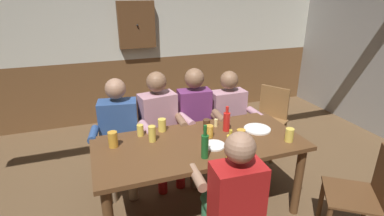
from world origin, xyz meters
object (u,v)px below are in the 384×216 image
(pint_glass_2, at_px, (162,125))
(pint_glass_4, at_px, (152,134))
(person_0, at_px, (119,131))
(person_4, at_px, (233,194))
(bottle_0, at_px, (205,145))
(pint_glass_0, at_px, (289,135))
(dining_table, at_px, (200,152))
(person_2, at_px, (196,119))
(person_3, at_px, (230,116))
(plate_1, at_px, (214,145))
(pint_glass_5, at_px, (140,130))
(pint_glass_3, at_px, (207,125))
(plate_0, at_px, (257,129))
(pint_glass_1, at_px, (209,131))
(wall_dart_cabinet, at_px, (136,25))
(table_candle, at_px, (216,123))
(bottle_1, at_px, (227,121))
(chair_empty_near_left, at_px, (364,194))
(bottle_2, at_px, (230,147))
(pint_glass_7, at_px, (113,139))
(pint_glass_6, at_px, (241,136))
(chair_empty_near_right, at_px, (269,118))
(person_1, at_px, (160,123))

(pint_glass_2, relative_size, pint_glass_4, 0.83)
(person_0, xyz_separation_m, person_4, (0.66, -1.33, -0.02))
(bottle_0, relative_size, pint_glass_0, 2.35)
(dining_table, bearing_deg, person_2, 72.25)
(person_3, distance_m, plate_1, 0.96)
(person_0, relative_size, pint_glass_5, 11.17)
(pint_glass_3, bearing_deg, dining_table, -126.31)
(plate_0, xyz_separation_m, pint_glass_2, (-0.90, 0.30, 0.05))
(pint_glass_1, distance_m, wall_dart_cabinet, 2.52)
(dining_table, distance_m, pint_glass_3, 0.30)
(table_candle, relative_size, plate_1, 0.40)
(bottle_1, distance_m, pint_glass_2, 0.63)
(plate_0, distance_m, pint_glass_5, 1.15)
(bottle_1, bearing_deg, pint_glass_2, 160.69)
(wall_dart_cabinet, bearing_deg, pint_glass_3, -83.64)
(plate_0, relative_size, bottle_1, 1.03)
(pint_glass_2, bearing_deg, chair_empty_near_left, -39.15)
(plate_1, xyz_separation_m, bottle_0, (-0.15, -0.15, 0.11))
(bottle_2, bearing_deg, plate_0, 38.42)
(pint_glass_7, bearing_deg, pint_glass_1, -7.07)
(person_0, distance_m, plate_0, 1.43)
(dining_table, relative_size, bottle_0, 6.50)
(pint_glass_1, bearing_deg, pint_glass_0, -26.50)
(person_0, bearing_deg, pint_glass_6, 150.99)
(plate_0, height_order, bottle_2, bottle_2)
(person_2, distance_m, wall_dart_cabinet, 2.03)
(dining_table, height_order, person_4, person_4)
(person_2, xyz_separation_m, pint_glass_4, (-0.61, -0.49, 0.15))
(person_3, bearing_deg, dining_table, 45.10)
(person_0, xyz_separation_m, pint_glass_5, (0.17, -0.36, 0.14))
(person_0, bearing_deg, pint_glass_3, 159.82)
(dining_table, distance_m, plate_0, 0.64)
(pint_glass_2, xyz_separation_m, pint_glass_4, (-0.14, -0.18, 0.01))
(person_4, relative_size, chair_empty_near_right, 1.37)
(person_1, distance_m, pint_glass_0, 1.36)
(pint_glass_4, relative_size, wall_dart_cabinet, 0.22)
(pint_glass_1, bearing_deg, person_3, 48.75)
(plate_0, bearing_deg, person_0, 154.23)
(plate_0, bearing_deg, pint_glass_2, 161.77)
(plate_0, bearing_deg, dining_table, -175.71)
(plate_1, distance_m, pint_glass_3, 0.33)
(person_1, bearing_deg, table_candle, 130.92)
(chair_empty_near_left, xyz_separation_m, pint_glass_3, (-1.00, 1.02, 0.35))
(person_4, xyz_separation_m, pint_glass_1, (0.12, 0.73, 0.16))
(chair_empty_near_right, bearing_deg, person_4, 106.60)
(bottle_1, relative_size, pint_glass_0, 2.04)
(bottle_1, xyz_separation_m, pint_glass_3, (-0.18, 0.07, -0.05))
(person_0, xyz_separation_m, person_3, (1.30, -0.01, -0.02))
(person_0, height_order, bottle_0, person_0)
(pint_glass_3, bearing_deg, chair_empty_near_right, 28.04)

